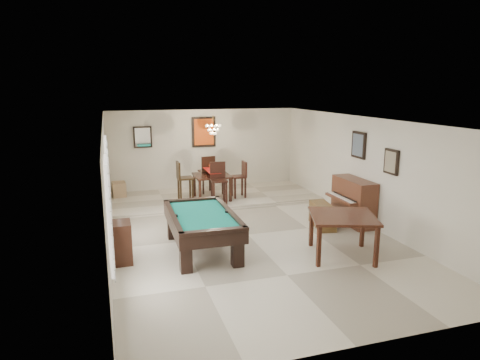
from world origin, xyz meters
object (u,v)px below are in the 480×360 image
flower_vase (212,167)px  dining_chair_south (219,184)px  upright_piano (349,202)px  corner_bench (119,189)px  dining_table (212,185)px  chandelier (213,126)px  pool_table (202,233)px  square_table (342,236)px  dining_chair_east (239,179)px  dining_chair_west (185,181)px  apothecary_chest (122,242)px  piano_bench (322,215)px  dining_chair_north (206,174)px

flower_vase → dining_chair_south: size_ratio=0.19×
upright_piano → corner_bench: (-5.30, 3.97, -0.22)m
dining_table → flower_vase: size_ratio=4.67×
flower_vase → chandelier: 1.19m
pool_table → dining_chair_south: 3.14m
square_table → dining_chair_east: bearing=98.9°
dining_chair_west → corner_bench: dining_chair_west is taller
pool_table → apothecary_chest: size_ratio=2.92×
upright_piano → dining_chair_west: (-3.51, 2.88, 0.13)m
upright_piano → piano_bench: upright_piano is taller
pool_table → dining_chair_west: 3.60m
square_table → dining_chair_east: size_ratio=1.16×
dining_chair_south → upright_piano: bearing=-34.8°
apothecary_chest → flower_vase: size_ratio=3.72×
piano_bench → dining_chair_north: 4.20m
piano_bench → flower_vase: size_ratio=4.60×
piano_bench → pool_table: bearing=-167.6°
pool_table → dining_chair_north: bearing=77.0°
dining_table → corner_bench: (-2.56, 1.09, -0.20)m
dining_chair_west → piano_bench: bearing=-137.4°
pool_table → piano_bench: 3.17m
piano_bench → apothecary_chest: size_ratio=1.24×
dining_chair_west → chandelier: (0.90, 0.28, 1.51)m
square_table → dining_chair_south: (-1.47, 4.00, 0.28)m
dining_chair_south → dining_chair_east: (0.75, 0.61, -0.05)m
dining_chair_east → upright_piano: bearing=34.2°
pool_table → dining_chair_east: 4.00m
apothecary_chest → dining_table: bearing=54.2°
piano_bench → corner_bench: 6.08m
dining_table → dining_chair_south: (0.04, -0.65, 0.17)m
dining_table → dining_chair_west: size_ratio=0.88×
upright_piano → dining_chair_south: bearing=140.4°
apothecary_chest → flower_vase: flower_vase is taller
pool_table → flower_vase: bearing=74.3°
dining_table → pool_table: bearing=-106.7°
dining_chair_east → corner_bench: (-3.35, 1.13, -0.32)m
apothecary_chest → dining_chair_east: 5.01m
pool_table → corner_bench: size_ratio=4.97×
upright_piano → piano_bench: (-0.71, -0.02, -0.28)m
pool_table → apothecary_chest: (-1.58, -0.10, 0.01)m
upright_piano → flower_vase: flower_vase is taller
flower_vase → chandelier: bearing=65.7°
dining_table → dining_chair_north: dining_chair_north is taller
dining_table → dining_chair_west: (-0.77, 0.00, 0.15)m
pool_table → chandelier: (1.20, 3.86, 1.81)m
dining_chair_west → corner_bench: 2.13m
dining_chair_north → dining_chair_west: size_ratio=1.01×
apothecary_chest → flower_vase: bearing=54.2°
dining_chair_west → dining_chair_north: bearing=-46.9°
pool_table → upright_piano: size_ratio=1.75×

